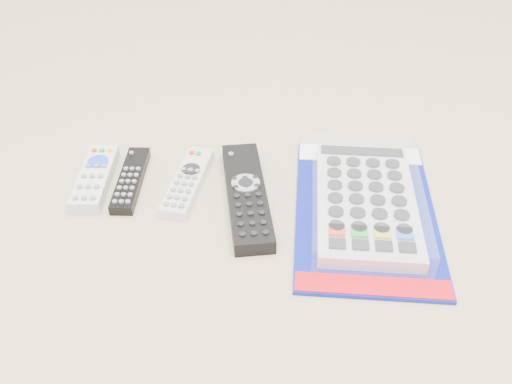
{
  "coord_description": "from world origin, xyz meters",
  "views": [
    {
      "loc": [
        0.03,
        -0.66,
        0.57
      ],
      "look_at": [
        0.03,
        0.03,
        0.01
      ],
      "focal_mm": 40.0,
      "sensor_mm": 36.0,
      "label": 1
    }
  ],
  "objects_px": {
    "remote_silver_dvd": "(188,181)",
    "remote_large_black": "(247,195)",
    "remote_slim_black": "(131,180)",
    "jumbo_remote_packaged": "(366,201)",
    "remote_small_grey": "(95,177)"
  },
  "relations": [
    {
      "from": "remote_large_black",
      "to": "remote_small_grey",
      "type": "bearing_deg",
      "value": 162.86
    },
    {
      "from": "remote_small_grey",
      "to": "remote_silver_dvd",
      "type": "relative_size",
      "value": 0.9
    },
    {
      "from": "remote_slim_black",
      "to": "remote_silver_dvd",
      "type": "bearing_deg",
      "value": -1.93
    },
    {
      "from": "remote_small_grey",
      "to": "remote_slim_black",
      "type": "bearing_deg",
      "value": -2.04
    },
    {
      "from": "jumbo_remote_packaged",
      "to": "remote_large_black",
      "type": "bearing_deg",
      "value": 177.38
    },
    {
      "from": "remote_slim_black",
      "to": "remote_large_black",
      "type": "height_order",
      "value": "remote_large_black"
    },
    {
      "from": "remote_small_grey",
      "to": "jumbo_remote_packaged",
      "type": "height_order",
      "value": "jumbo_remote_packaged"
    },
    {
      "from": "remote_silver_dvd",
      "to": "remote_large_black",
      "type": "xyz_separation_m",
      "value": [
        0.1,
        -0.04,
        0.0
      ]
    },
    {
      "from": "remote_large_black",
      "to": "remote_slim_black",
      "type": "bearing_deg",
      "value": 160.41
    },
    {
      "from": "remote_silver_dvd",
      "to": "remote_large_black",
      "type": "distance_m",
      "value": 0.1
    },
    {
      "from": "remote_slim_black",
      "to": "remote_large_black",
      "type": "relative_size",
      "value": 0.64
    },
    {
      "from": "remote_slim_black",
      "to": "jumbo_remote_packaged",
      "type": "bearing_deg",
      "value": -8.72
    },
    {
      "from": "remote_slim_black",
      "to": "jumbo_remote_packaged",
      "type": "relative_size",
      "value": 0.45
    },
    {
      "from": "remote_silver_dvd",
      "to": "jumbo_remote_packaged",
      "type": "bearing_deg",
      "value": -1.3
    },
    {
      "from": "remote_small_grey",
      "to": "remote_large_black",
      "type": "bearing_deg",
      "value": -10.29
    }
  ]
}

